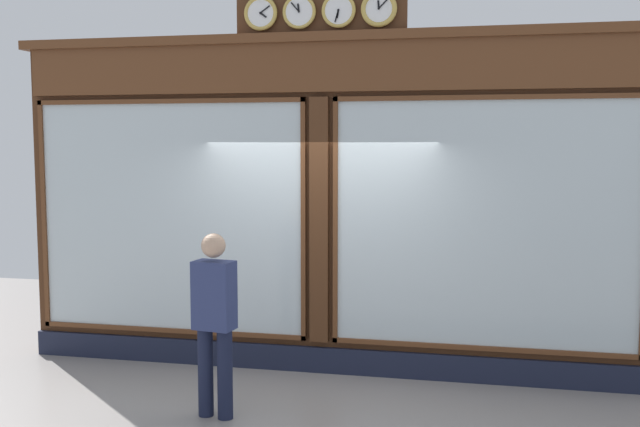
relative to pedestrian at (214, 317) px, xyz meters
The scene contains 2 objects.
shop_facade 1.97m from the pedestrian, 112.02° to the right, with size 6.92×0.42×4.13m.
pedestrian is the anchor object (origin of this frame).
Camera 1 is at (-1.63, 7.63, 2.50)m, focal length 41.16 mm.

